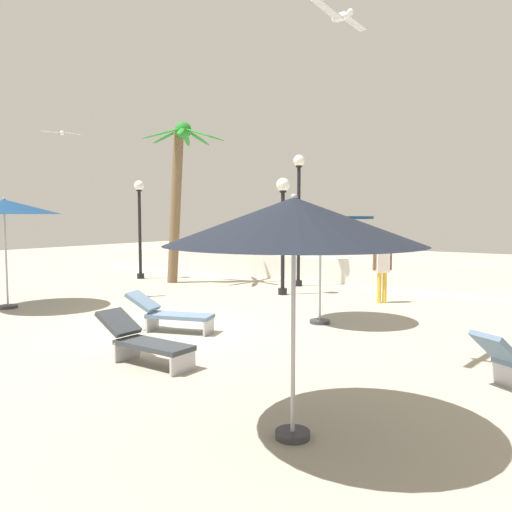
{
  "coord_description": "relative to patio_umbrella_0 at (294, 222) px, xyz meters",
  "views": [
    {
      "loc": [
        7.84,
        -8.06,
        2.48
      ],
      "look_at": [
        0.0,
        3.15,
        1.4
      ],
      "focal_mm": 36.24,
      "sensor_mm": 36.0,
      "label": 1
    }
  ],
  "objects": [
    {
      "name": "ground_plane",
      "position": [
        -4.98,
        3.25,
        -2.41
      ],
      "size": [
        56.0,
        56.0,
        0.0
      ],
      "primitive_type": "plane",
      "color": "#B2A893"
    },
    {
      "name": "boundary_wall",
      "position": [
        -4.98,
        12.25,
        -1.95
      ],
      "size": [
        25.2,
        0.3,
        0.91
      ],
      "primitive_type": "cube",
      "color": "silver",
      "rests_on": "ground_plane"
    },
    {
      "name": "patio_umbrella_0",
      "position": [
        0.0,
        0.0,
        0.0
      ],
      "size": [
        2.84,
        2.84,
        2.71
      ],
      "color": "#333338",
      "rests_on": "ground_plane"
    },
    {
      "name": "patio_umbrella_1",
      "position": [
        -10.41,
        2.58,
        0.28
      ],
      "size": [
        2.86,
        2.86,
        2.95
      ],
      "color": "#333338",
      "rests_on": "ground_plane"
    },
    {
      "name": "patio_umbrella_2",
      "position": [
        -2.64,
        5.63,
        -0.11
      ],
      "size": [
        2.34,
        2.34,
        2.55
      ],
      "color": "#333338",
      "rests_on": "ground_plane"
    },
    {
      "name": "palm_tree_0",
      "position": [
        -10.21,
        8.96,
        1.2
      ],
      "size": [
        2.96,
        2.97,
        5.8
      ],
      "color": "brown",
      "rests_on": "ground_plane"
    },
    {
      "name": "lamp_post_0",
      "position": [
        -12.41,
        9.11,
        0.05
      ],
      "size": [
        0.39,
        0.39,
        3.83
      ],
      "color": "black",
      "rests_on": "ground_plane"
    },
    {
      "name": "lamp_post_1",
      "position": [
        -5.64,
        8.81,
        0.04
      ],
      "size": [
        0.42,
        0.42,
        3.63
      ],
      "color": "black",
      "rests_on": "ground_plane"
    },
    {
      "name": "lamp_post_2",
      "position": [
        -6.24,
        10.8,
        0.54
      ],
      "size": [
        0.4,
        0.4,
        4.56
      ],
      "color": "black",
      "rests_on": "ground_plane"
    },
    {
      "name": "lounge_chair_0",
      "position": [
        -3.53,
        1.06,
        -2.01
      ],
      "size": [
        1.87,
        0.56,
        0.83
      ],
      "color": "#B7B7BC",
      "rests_on": "ground_plane"
    },
    {
      "name": "lounge_chair_2",
      "position": [
        -4.87,
        3.04,
        -2.01
      ],
      "size": [
        1.94,
        1.13,
        0.83
      ],
      "color": "#B7B7BC",
      "rests_on": "ground_plane"
    },
    {
      "name": "guest_0",
      "position": [
        -2.52,
        9.11,
        -1.36
      ],
      "size": [
        0.44,
        0.42,
        1.73
      ],
      "color": "gold",
      "rests_on": "ground_plane"
    },
    {
      "name": "seagull_0",
      "position": [
        -10.32,
        4.31,
        2.44
      ],
      "size": [
        0.65,
        1.03,
        0.14
      ],
      "color": "white"
    },
    {
      "name": "seagull_1",
      "position": [
        -0.67,
        2.5,
        3.06
      ],
      "size": [
        0.39,
        1.31,
        0.15
      ],
      "color": "white"
    }
  ]
}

